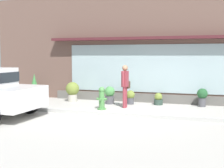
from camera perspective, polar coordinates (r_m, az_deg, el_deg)
The scene contains 11 objects.
ground_plane at distance 10.24m, azimuth 1.08°, elevation -5.82°, with size 60.00×60.00×0.00m, color #B2AFA8.
curb_strip at distance 10.04m, azimuth 0.75°, elevation -5.70°, with size 14.00×0.24×0.12m, color #B2B2AD.
storefront at distance 13.13m, azimuth 5.14°, elevation 6.64°, with size 14.00×0.81×4.67m.
fire_hydrant at distance 11.13m, azimuth -1.96°, elevation -2.74°, with size 0.39×0.35×0.84m.
pedestrian_with_handbag at distance 11.48m, azimuth 2.52°, elevation 0.14°, with size 0.23×0.63×1.63m.
potted_plant_by_entrance at distance 12.37m, azimuth 3.50°, elevation -2.41°, with size 0.36×0.36×0.57m.
potted_plant_near_hydrant at distance 13.17m, azimuth -7.50°, elevation -1.23°, with size 0.59×0.59×0.85m.
potted_plant_window_left at distance 12.35m, azimuth 8.78°, elevation -2.86°, with size 0.35×0.35×0.49m.
potted_plant_corner_tall at distance 14.48m, azimuth -14.48°, elevation -0.48°, with size 0.43×0.43×1.15m.
potted_plant_window_center at distance 12.26m, azimuth 16.73°, elevation -2.20°, with size 0.41×0.41×0.72m.
potted_plant_trailing_edge at distance 12.43m, azimuth -0.44°, elevation -1.99°, with size 0.43×0.43×0.72m.
Camera 1 is at (2.87, -9.62, 2.01)m, focal length 48.26 mm.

